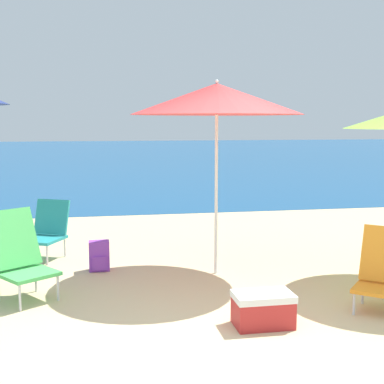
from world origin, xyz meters
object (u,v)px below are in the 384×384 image
object	(u,v)px
beach_chair_orange	(384,270)
backpack_purple	(99,256)
beach_chair_teal	(47,229)
cooler_box	(263,309)
beach_umbrella_red	(217,99)
beach_chair_green	(20,255)

from	to	relation	value
beach_chair_orange	backpack_purple	world-z (taller)	beach_chair_orange
beach_chair_teal	cooler_box	xyz separation A→B (m)	(2.05, -2.82, -0.23)
beach_umbrella_red	backpack_purple	size ratio (longest dim) A/B	6.24
beach_umbrella_red	beach_chair_teal	size ratio (longest dim) A/B	3.01
beach_umbrella_red	beach_chair_orange	size ratio (longest dim) A/B	2.90
beach_chair_green	beach_chair_teal	size ratio (longest dim) A/B	1.19
beach_chair_orange	beach_chair_teal	xyz separation A→B (m)	(-3.30, 2.62, -0.00)
beach_chair_teal	backpack_purple	bearing A→B (deg)	-22.14
beach_chair_green	beach_chair_teal	world-z (taller)	beach_chair_green
beach_chair_teal	backpack_purple	world-z (taller)	beach_chair_teal
beach_chair_orange	cooler_box	world-z (taller)	beach_chair_orange
beach_umbrella_red	beach_chair_teal	distance (m)	2.85
beach_umbrella_red	beach_chair_orange	distance (m)	2.57
beach_chair_green	backpack_purple	bearing A→B (deg)	12.16
beach_chair_teal	cooler_box	distance (m)	3.49
beach_chair_green	cooler_box	world-z (taller)	beach_chair_green
beach_chair_green	cooler_box	distance (m)	2.49
beach_chair_orange	backpack_purple	distance (m)	3.23
beach_chair_green	beach_chair_orange	bearing A→B (deg)	-51.68
beach_umbrella_red	cooler_box	xyz separation A→B (m)	(0.03, -1.68, -1.88)
cooler_box	beach_chair_green	bearing A→B (deg)	151.62
beach_umbrella_red	cooler_box	distance (m)	2.52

